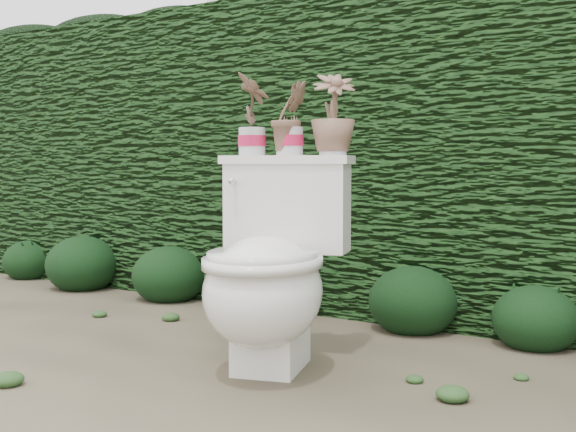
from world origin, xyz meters
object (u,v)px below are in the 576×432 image
Objects in this scene: toilet at (270,273)px; potted_plant_left at (252,116)px; potted_plant_right at (333,116)px; potted_plant_center at (290,120)px.

toilet is 0.64m from potted_plant_left.
potted_plant_right is (0.31, 0.10, -0.00)m from potted_plant_left.
potted_plant_right is at bearing -42.82° from potted_plant_center.
potted_plant_left is at bearing 120.88° from toilet.
potted_plant_center is at bearing -128.81° from potted_plant_left.
potted_plant_center is (0.14, 0.05, -0.02)m from potted_plant_left.
potted_plant_center is at bearing 156.81° from potted_plant_right.
toilet is 2.91× the size of potted_plant_center.
toilet is 2.63× the size of potted_plant_right.
potted_plant_left is 0.15m from potted_plant_center.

